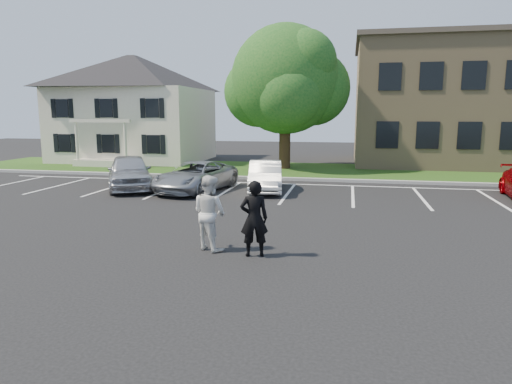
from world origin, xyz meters
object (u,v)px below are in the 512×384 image
at_px(house, 134,108).
at_px(car_silver_minivan, 196,176).
at_px(man_black_suit, 254,219).
at_px(car_silver_west, 130,172).
at_px(car_white_sedan, 265,176).
at_px(tree, 287,82).
at_px(man_white_shirt, 210,213).

distance_m(house, car_silver_minivan, 15.38).
bearing_deg(man_black_suit, house, -75.14).
bearing_deg(car_silver_minivan, house, 138.16).
distance_m(house, car_silver_west, 13.74).
bearing_deg(car_white_sedan, car_silver_minivan, -177.27).
bearing_deg(tree, house, 164.77).
bearing_deg(car_silver_minivan, car_silver_west, -168.03).
bearing_deg(car_silver_west, house, 86.07).
relative_size(man_black_suit, car_silver_west, 0.40).
height_order(man_black_suit, car_white_sedan, man_black_suit).
relative_size(car_silver_west, car_white_sedan, 1.15).
distance_m(tree, car_silver_minivan, 10.53).
bearing_deg(car_white_sedan, man_white_shirt, -98.22).
bearing_deg(house, car_silver_minivan, -53.99).
height_order(tree, car_silver_west, tree).
relative_size(tree, car_white_sedan, 2.15).
height_order(house, man_black_suit, house).
bearing_deg(man_black_suit, tree, -102.40).
xyz_separation_m(car_silver_west, car_silver_minivan, (3.23, -0.01, -0.13)).
distance_m(man_black_suit, man_white_shirt, 1.28).
relative_size(house, car_silver_west, 2.20).
xyz_separation_m(car_silver_west, car_white_sedan, (6.29, 0.66, -0.13)).
bearing_deg(car_white_sedan, tree, 81.73).
relative_size(car_silver_minivan, car_white_sedan, 1.17).
height_order(car_silver_west, car_white_sedan, car_silver_west).
bearing_deg(man_white_shirt, car_white_sedan, -59.19).
xyz_separation_m(house, man_black_suit, (13.36, -20.97, -2.89)).
relative_size(car_silver_west, car_silver_minivan, 0.98).
xyz_separation_m(house, tree, (11.73, -3.19, 1.52)).
bearing_deg(car_silver_minivan, man_black_suit, -50.70).
relative_size(tree, car_silver_west, 1.88).
xyz_separation_m(tree, car_white_sedan, (0.18, -8.31, -4.68)).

